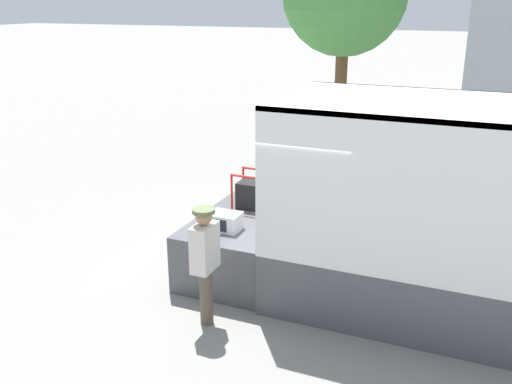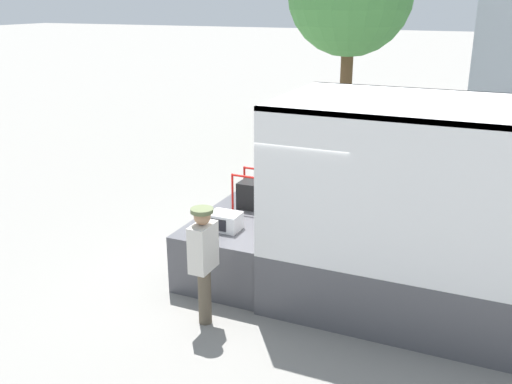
% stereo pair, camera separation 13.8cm
% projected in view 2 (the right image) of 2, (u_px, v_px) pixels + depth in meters
% --- Properties ---
extents(ground_plane, '(160.00, 160.00, 0.00)m').
position_uv_depth(ground_plane, '(285.00, 278.00, 9.13)').
color(ground_plane, gray).
extents(tailgate_deck, '(1.45, 2.32, 0.91)m').
position_uv_depth(tailgate_deck, '(244.00, 244.00, 9.26)').
color(tailgate_deck, '#4C4C51').
rests_on(tailgate_deck, ground).
extents(microwave, '(0.46, 0.36, 0.27)m').
position_uv_depth(microwave, '(225.00, 221.00, 8.63)').
color(microwave, white).
rests_on(microwave, tailgate_deck).
extents(portable_generator, '(0.63, 0.50, 0.62)m').
position_uv_depth(portable_generator, '(256.00, 195.00, 9.51)').
color(portable_generator, black).
rests_on(portable_generator, tailgate_deck).
extents(worker_person, '(0.30, 0.44, 1.68)m').
position_uv_depth(worker_person, '(203.00, 254.00, 7.55)').
color(worker_person, brown).
rests_on(worker_person, ground).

